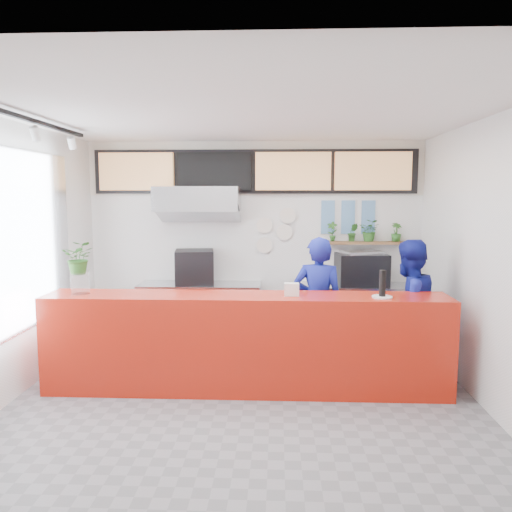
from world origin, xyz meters
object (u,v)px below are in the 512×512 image
at_px(espresso_machine, 361,269).
at_px(service_counter, 246,343).
at_px(staff_center, 318,305).
at_px(pepper_mill, 383,283).
at_px(panini_oven, 195,267).
at_px(staff_right, 407,309).

bearing_deg(espresso_machine, service_counter, -135.98).
bearing_deg(staff_center, pepper_mill, 141.00).
relative_size(espresso_machine, pepper_mill, 2.49).
distance_m(espresso_machine, pepper_mill, 1.89).
distance_m(panini_oven, staff_center, 2.10).
height_order(espresso_machine, staff_center, staff_center).
bearing_deg(espresso_machine, staff_right, -79.53).
distance_m(service_counter, espresso_machine, 2.46).
relative_size(panini_oven, pepper_mill, 1.94).
xyz_separation_m(service_counter, panini_oven, (-0.87, 1.80, 0.60)).
bearing_deg(staff_right, espresso_machine, -106.46).
distance_m(service_counter, pepper_mill, 1.65).
height_order(espresso_machine, pepper_mill, pepper_mill).
bearing_deg(panini_oven, espresso_machine, -8.58).
bearing_deg(panini_oven, staff_right, -33.07).
height_order(staff_center, staff_right, staff_center).
xyz_separation_m(espresso_machine, staff_right, (0.35, -1.27, -0.29)).
bearing_deg(espresso_machine, pepper_mill, -97.52).
xyz_separation_m(service_counter, espresso_machine, (1.57, 1.80, 0.58)).
bearing_deg(panini_oven, staff_center, -42.40).
bearing_deg(espresso_machine, panini_oven, 175.18).
distance_m(service_counter, staff_center, 1.11).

